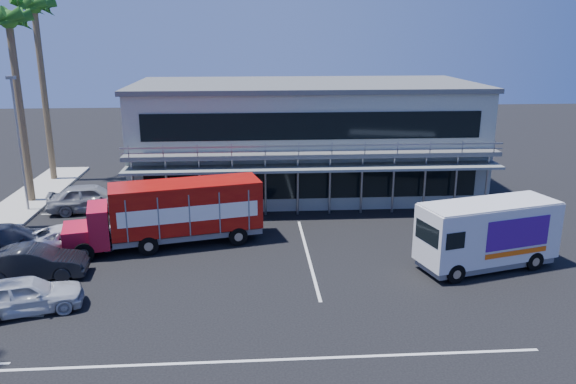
{
  "coord_description": "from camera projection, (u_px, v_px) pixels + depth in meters",
  "views": [
    {
      "loc": [
        -0.73,
        -22.38,
        10.51
      ],
      "look_at": [
        1.25,
        6.23,
        2.3
      ],
      "focal_mm": 35.0,
      "sensor_mm": 36.0,
      "label": 1
    }
  ],
  "objects": [
    {
      "name": "palm_e",
      "position": [
        10.0,
        31.0,
        32.99
      ],
      "size": [
        2.8,
        2.8,
        12.25
      ],
      "color": "brown",
      "rests_on": "ground"
    },
    {
      "name": "white_van",
      "position": [
        487.0,
        234.0,
        25.53
      ],
      "size": [
        6.77,
        3.79,
        3.14
      ],
      "rotation": [
        0.0,
        0.0,
        0.26
      ],
      "color": "silver",
      "rests_on": "ground"
    },
    {
      "name": "palm_f",
      "position": [
        35.0,
        17.0,
        37.99
      ],
      "size": [
        2.8,
        2.8,
        13.25
      ],
      "color": "brown",
      "rests_on": "ground"
    },
    {
      "name": "ground",
      "position": [
        269.0,
        283.0,
        24.4
      ],
      "size": [
        120.0,
        120.0,
        0.0
      ],
      "primitive_type": "plane",
      "color": "black",
      "rests_on": "ground"
    },
    {
      "name": "building",
      "position": [
        305.0,
        137.0,
        37.92
      ],
      "size": [
        22.4,
        12.0,
        7.3
      ],
      "color": "gray",
      "rests_on": "ground"
    },
    {
      "name": "parked_car_a",
      "position": [
        25.0,
        295.0,
        21.65
      ],
      "size": [
        4.56,
        2.78,
        1.45
      ],
      "primitive_type": "imported",
      "rotation": [
        0.0,
        0.0,
        1.84
      ],
      "color": "silver",
      "rests_on": "ground"
    },
    {
      "name": "red_truck",
      "position": [
        173.0,
        212.0,
        28.25
      ],
      "size": [
        9.9,
        4.38,
        3.25
      ],
      "rotation": [
        0.0,
        0.0,
        0.23
      ],
      "color": "#AC0D24",
      "rests_on": "ground"
    },
    {
      "name": "parked_car_e",
      "position": [
        91.0,
        198.0,
        33.84
      ],
      "size": [
        5.3,
        2.76,
        1.72
      ],
      "primitive_type": "imported",
      "rotation": [
        0.0,
        0.0,
        1.72
      ],
      "color": "gray",
      "rests_on": "ground"
    },
    {
      "name": "parked_car_d",
      "position": [
        9.0,
        240.0,
        27.2
      ],
      "size": [
        5.67,
        3.98,
        1.53
      ],
      "primitive_type": "imported",
      "rotation": [
        0.0,
        0.0,
        1.96
      ],
      "color": "#2A2D38",
      "rests_on": "ground"
    },
    {
      "name": "light_pole_far",
      "position": [
        19.0,
        138.0,
        32.77
      ],
      "size": [
        0.5,
        0.25,
        8.09
      ],
      "color": "gray",
      "rests_on": "ground"
    },
    {
      "name": "parked_car_c",
      "position": [
        75.0,
        238.0,
        27.81
      ],
      "size": [
        5.33,
        4.03,
        1.34
      ],
      "primitive_type": "imported",
      "rotation": [
        0.0,
        0.0,
        2.0
      ],
      "color": "silver",
      "rests_on": "ground"
    },
    {
      "name": "parked_car_b",
      "position": [
        34.0,
        263.0,
        24.67
      ],
      "size": [
        4.57,
        1.96,
        1.46
      ],
      "primitive_type": "imported",
      "rotation": [
        0.0,
        0.0,
        1.67
      ],
      "color": "black",
      "rests_on": "ground"
    }
  ]
}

